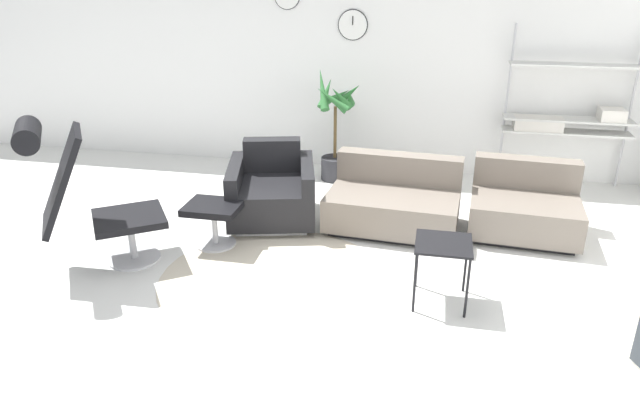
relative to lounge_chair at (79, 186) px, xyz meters
The scene contains 11 objects.
ground_plane 1.79m from the lounge_chair, ahead, with size 12.00×12.00×0.00m, color silver.
wall_back 3.53m from the lounge_chair, 62.00° to the left, with size 12.00×0.09×2.80m.
round_rug 1.70m from the lounge_chair, ahead, with size 1.84×1.84×0.01m.
lounge_chair is the anchor object (origin of this frame).
ottoman 1.13m from the lounge_chair, 34.95° to the left, with size 0.48×0.41×0.40m.
armchair_red 1.80m from the lounge_chair, 46.32° to the left, with size 1.01×1.06×0.73m.
couch_low 2.78m from the lounge_chair, 29.23° to the left, with size 1.27×0.90×0.65m.
couch_second 3.91m from the lounge_chair, 22.02° to the left, with size 1.03×0.89×0.65m.
side_table 2.86m from the lounge_chair, ahead, with size 0.41×0.41×0.49m.
potted_plant 3.00m from the lounge_chair, 57.61° to the left, with size 0.58×0.58×1.30m.
shelf_unit 4.99m from the lounge_chair, 34.51° to the left, with size 1.36×0.28×1.78m.
Camera 1 is at (1.09, -3.92, 2.32)m, focal length 32.00 mm.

